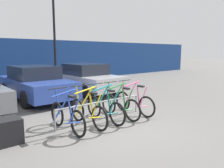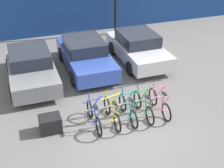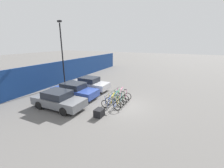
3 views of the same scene
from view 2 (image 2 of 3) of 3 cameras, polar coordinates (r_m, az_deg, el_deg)
ground_plane at (r=10.45m, az=3.19°, el=-8.10°), size 120.00×120.00×0.00m
hoarding_wall at (r=18.12m, az=-8.32°, el=13.28°), size 36.00×0.16×2.75m
bike_rack at (r=10.73m, az=2.62°, el=-3.86°), size 2.95×0.04×0.57m
bicycle_blue at (r=10.35m, az=-3.32°, el=-5.94°), size 0.68×1.71×1.05m
bicycle_yellow at (r=10.50m, az=-0.01°, el=-5.29°), size 0.68×1.71×1.05m
bicycle_teal at (r=10.67m, az=2.94°, el=-4.70°), size 0.68×1.71×1.05m
bicycle_green at (r=10.87m, az=5.77°, el=-4.11°), size 0.68×1.71×1.05m
bicycle_pink at (r=11.11m, az=8.67°, el=-3.51°), size 0.68×1.71×1.05m
car_grey at (r=13.22m, az=-14.62°, el=3.10°), size 1.91×4.26×1.40m
car_blue at (r=13.92m, az=-4.91°, el=5.37°), size 1.91×4.37×1.40m
car_silver at (r=14.66m, az=4.77°, el=6.66°), size 1.91×4.07×1.40m
cargo_crate at (r=10.37m, az=-11.21°, el=-7.16°), size 0.70×0.56×0.55m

